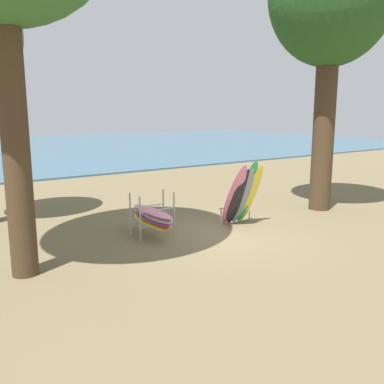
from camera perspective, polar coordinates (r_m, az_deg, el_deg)
The scene contains 4 objects.
ground_plane at distance 12.47m, azimuth 4.51°, elevation -5.60°, with size 80.00×80.00×0.00m, color brown.
lake_water at distance 40.62m, azimuth -23.76°, elevation 5.18°, with size 80.00×36.00×0.10m, color #38607A.
leaning_board_pile at distance 13.21m, azimuth 6.84°, elevation -0.41°, with size 1.37×1.03×2.07m.
board_storage_rack at distance 12.20m, azimuth -5.42°, elevation -3.31°, with size 1.15×2.13×1.25m.
Camera 1 is at (-7.55, -9.26, 3.57)m, focal length 39.50 mm.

